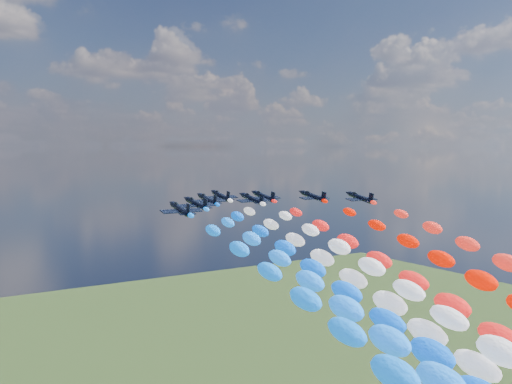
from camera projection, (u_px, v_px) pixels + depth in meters
jet_0 at (180, 209)px, 132.13m from camera, size 9.46×12.63×4.75m
jet_1 at (196, 203)px, 144.92m from camera, size 9.54×12.68×4.75m
trail_1 at (414, 377)px, 88.82m from camera, size 5.94×133.27×44.14m
jet_2 at (208, 199)px, 156.27m from camera, size 9.20×12.44×4.75m
trail_2 at (407, 351)px, 100.18m from camera, size 5.94×133.27×44.14m
jet_3 at (252, 199)px, 157.77m from camera, size 9.39×12.58×4.75m
trail_3 at (473, 348)px, 101.68m from camera, size 5.94×133.27×44.14m
jet_4 at (221, 196)px, 167.74m from camera, size 9.29×12.51×4.75m
trail_4 at (406, 330)px, 111.64m from camera, size 5.94×133.27×44.14m
jet_5 at (264, 196)px, 165.51m from camera, size 9.28×12.50×4.75m
trail_5 at (475, 334)px, 109.42m from camera, size 5.94×133.27×44.14m
jet_6 at (313, 196)px, 165.97m from camera, size 9.74×12.82×4.75m
jet_7 at (360, 198)px, 161.73m from camera, size 9.11×12.37×4.75m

